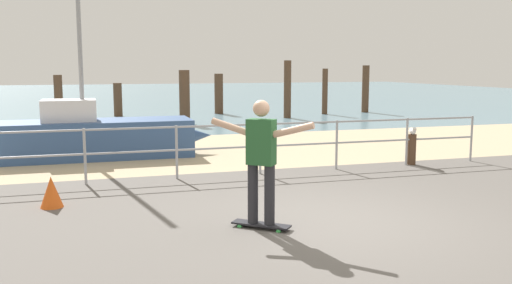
{
  "coord_description": "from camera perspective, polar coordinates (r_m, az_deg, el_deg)",
  "views": [
    {
      "loc": [
        -3.27,
        -6.77,
        2.17
      ],
      "look_at": [
        -0.54,
        2.0,
        0.9
      ],
      "focal_mm": 38.74,
      "sensor_mm": 36.0,
      "label": 1
    }
  ],
  "objects": [
    {
      "name": "groyne_post_0",
      "position": [
        20.46,
        -19.7,
        3.94
      ],
      "size": [
        0.29,
        0.29,
        1.86
      ],
      "primitive_type": "cylinder",
      "color": "#513826",
      "rests_on": "ground"
    },
    {
      "name": "traffic_cone",
      "position": [
        9.02,
        -20.37,
        -4.92
      ],
      "size": [
        0.36,
        0.36,
        0.5
      ],
      "primitive_type": "cone",
      "color": "#E55919",
      "rests_on": "ground"
    },
    {
      "name": "skateboarder",
      "position": [
        7.24,
        0.54,
        -1.3
      ],
      "size": [
        1.15,
        1.01,
        1.65
      ],
      "color": "#26262B",
      "rests_on": "skateboard"
    },
    {
      "name": "beach_strip",
      "position": [
        14.32,
        -3.87,
        -0.86
      ],
      "size": [
        24.0,
        6.0,
        0.04
      ],
      "primitive_type": "cube",
      "color": "tan",
      "rests_on": "ground"
    },
    {
      "name": "bollard_short",
      "position": [
        12.55,
        15.79,
        -0.79
      ],
      "size": [
        0.18,
        0.18,
        0.69
      ],
      "primitive_type": "cylinder",
      "color": "#513826",
      "rests_on": "ground"
    },
    {
      "name": "groyne_post_2",
      "position": [
        20.9,
        -7.39,
        4.62
      ],
      "size": [
        0.4,
        0.4,
        2.01
      ],
      "primitive_type": "cylinder",
      "color": "#513826",
      "rests_on": "ground"
    },
    {
      "name": "ground_plane",
      "position": [
        6.98,
        11.82,
        -10.42
      ],
      "size": [
        24.0,
        10.0,
        0.04
      ],
      "primitive_type": "cube",
      "color": "#605B56",
      "rests_on": "ground"
    },
    {
      "name": "skateboard",
      "position": [
        7.45,
        0.53,
        -8.53
      ],
      "size": [
        0.74,
        0.67,
        0.08
      ],
      "color": "black",
      "rests_on": "ground"
    },
    {
      "name": "groyne_post_6",
      "position": [
        26.19,
        11.24,
        5.38
      ],
      "size": [
        0.32,
        0.32,
        2.19
      ],
      "primitive_type": "cylinder",
      "color": "#513826",
      "rests_on": "ground"
    },
    {
      "name": "railing_fence",
      "position": [
        10.61,
        -8.21,
        -0.17
      ],
      "size": [
        13.44,
        0.05,
        1.05
      ],
      "color": "#9EA0A5",
      "rests_on": "ground"
    },
    {
      "name": "seagull",
      "position": [
        12.48,
        15.87,
        1.12
      ],
      "size": [
        0.25,
        0.47,
        0.18
      ],
      "color": "white",
      "rests_on": "bollard_short"
    },
    {
      "name": "groyne_post_1",
      "position": [
        24.39,
        -14.08,
        4.24
      ],
      "size": [
        0.36,
        0.36,
        1.44
      ],
      "primitive_type": "cylinder",
      "color": "#513826",
      "rests_on": "ground"
    },
    {
      "name": "groyne_post_4",
      "position": [
        22.92,
        3.27,
        5.43
      ],
      "size": [
        0.3,
        0.3,
        2.39
      ],
      "primitive_type": "cylinder",
      "color": "#513826",
      "rests_on": "ground"
    },
    {
      "name": "sea_surface",
      "position": [
        41.96,
        -12.81,
        4.72
      ],
      "size": [
        72.0,
        50.0,
        0.04
      ],
      "primitive_type": "cube",
      "color": "slate",
      "rests_on": "ground"
    },
    {
      "name": "sailboat",
      "position": [
        13.52,
        -15.42,
        0.61
      ],
      "size": [
        4.95,
        1.41,
        5.68
      ],
      "color": "#335184",
      "rests_on": "ground"
    },
    {
      "name": "groyne_post_5",
      "position": [
        24.87,
        7.12,
        5.18
      ],
      "size": [
        0.25,
        0.25,
        2.05
      ],
      "primitive_type": "cylinder",
      "color": "#513826",
      "rests_on": "ground"
    },
    {
      "name": "groyne_post_3",
      "position": [
        25.06,
        -3.86,
        4.98
      ],
      "size": [
        0.39,
        0.39,
        1.82
      ],
      "primitive_type": "cylinder",
      "color": "#513826",
      "rests_on": "ground"
    }
  ]
}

